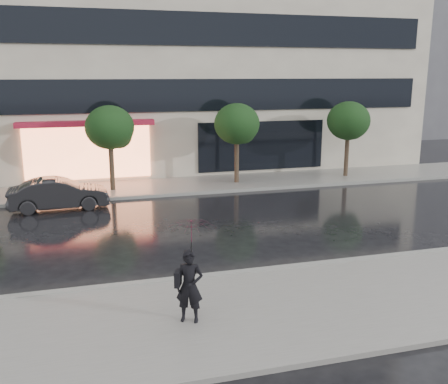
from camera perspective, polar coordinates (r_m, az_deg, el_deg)
name	(u,v)px	position (r m, az deg, el deg)	size (l,w,h in m)	color
ground	(238,262)	(14.72, 1.63, -7.99)	(120.00, 120.00, 0.00)	black
sidewalk_near	(280,309)	(11.90, 6.37, -13.19)	(60.00, 4.50, 0.12)	slate
sidewalk_far	(176,186)	(24.28, -5.52, 0.71)	(60.00, 3.50, 0.12)	slate
curb_near	(249,272)	(13.81, 2.87, -9.17)	(60.00, 0.25, 0.14)	gray
curb_far	(183,194)	(22.60, -4.74, -0.20)	(60.00, 0.25, 0.14)	gray
office_building	(149,10)	(31.54, -8.55, 19.88)	(30.00, 12.76, 18.00)	beige
bg_building_right	(419,44)	(50.99, 21.43, 15.48)	(12.00, 12.00, 16.00)	#4C4C54
tree_mid_west	(111,129)	(23.28, -12.77, 7.04)	(2.20, 2.20, 3.99)	#33261C
tree_mid_east	(238,125)	(24.32, 1.60, 7.62)	(2.20, 2.20, 3.99)	#33261C
tree_far_east	(349,122)	(26.70, 14.11, 7.75)	(2.20, 2.20, 3.99)	#33261C
parked_car	(59,194)	(21.15, -18.35, -0.21)	(1.36, 3.90, 1.28)	black
pedestrian_with_umbrella	(191,254)	(10.61, -3.84, -7.12)	(1.24, 1.25, 2.32)	black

